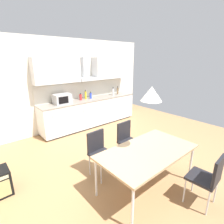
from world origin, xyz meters
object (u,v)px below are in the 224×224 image
object	(u,v)px
chair_near_right	(209,176)
pendant_lamp	(152,94)
bottle_blue	(91,96)
bottle_red	(81,97)
bottle_white	(113,92)
bottle_brown	(118,91)
chair_far_left	(99,149)
microwave	(62,99)
chair_far_right	(127,138)
dining_table	(148,153)
bottle_yellow	(86,95)

from	to	relation	value
chair_near_right	pendant_lamp	size ratio (longest dim) A/B	2.72
chair_near_right	pendant_lamp	distance (m)	1.47
bottle_blue	pendant_lamp	world-z (taller)	pendant_lamp
bottle_red	bottle_white	bearing A→B (deg)	-2.72
bottle_brown	chair_far_left	size ratio (longest dim) A/B	0.34
bottle_red	pendant_lamp	xyz separation A→B (m)	(-0.64, -3.18, 0.67)
chair_near_right	bottle_brown	bearing A→B (deg)	65.93
chair_far_left	microwave	bearing A→B (deg)	80.54
bottle_white	chair_far_left	size ratio (longest dim) A/B	0.33
chair_near_right	microwave	bearing A→B (deg)	95.41
bottle_white	chair_far_right	bearing A→B (deg)	-124.57
chair_near_right	pendant_lamp	xyz separation A→B (m)	(-0.38, 0.84, 1.14)
bottle_white	dining_table	world-z (taller)	bottle_white
bottle_white	bottle_blue	bearing A→B (deg)	176.82
bottle_blue	bottle_white	xyz separation A→B (m)	(0.93, -0.05, 0.03)
bottle_brown	chair_far_left	distance (m)	3.42
bottle_red	bottle_yellow	world-z (taller)	bottle_yellow
bottle_red	chair_far_left	xyz separation A→B (m)	(-1.02, -2.34, -0.47)
microwave	bottle_red	distance (m)	0.64
chair_near_right	chair_far_right	world-z (taller)	same
dining_table	chair_far_left	bearing A→B (deg)	114.23
bottle_white	bottle_yellow	distance (m)	1.11
chair_far_left	pendant_lamp	xyz separation A→B (m)	(0.38, -0.84, 1.14)
bottle_white	chair_far_right	distance (m)	2.81
microwave	chair_far_left	size ratio (longest dim) A/B	0.55
chair_near_right	bottle_red	bearing A→B (deg)	86.30
dining_table	chair_far_right	xyz separation A→B (m)	(0.37, 0.84, -0.16)
pendant_lamp	dining_table	bearing A→B (deg)	-90.00
dining_table	chair_far_left	distance (m)	0.93
dining_table	chair_far_right	distance (m)	0.93
dining_table	chair_far_right	world-z (taller)	chair_far_right
microwave	dining_table	size ratio (longest dim) A/B	0.29
bottle_blue	chair_far_left	xyz separation A→B (m)	(-1.39, -2.33, -0.47)
bottle_brown	bottle_white	size ratio (longest dim) A/B	1.04
microwave	bottle_white	xyz separation A→B (m)	(1.94, -0.02, -0.02)
microwave	chair_far_right	xyz separation A→B (m)	(0.37, -2.29, -0.52)
bottle_red	bottle_yellow	distance (m)	0.20
bottle_yellow	chair_far_left	size ratio (longest dim) A/B	0.34
chair_near_right	chair_far_left	distance (m)	1.84
dining_table	bottle_red	bearing A→B (deg)	78.62
chair_far_right	dining_table	bearing A→B (deg)	-113.85
bottle_blue	bottle_yellow	bearing A→B (deg)	171.69
microwave	bottle_red	size ratio (longest dim) A/B	2.19
pendant_lamp	microwave	bearing A→B (deg)	89.94
bottle_white	dining_table	size ratio (longest dim) A/B	0.17
bottle_red	bottle_white	xyz separation A→B (m)	(1.30, -0.06, 0.03)
chair_near_right	chair_far_left	bearing A→B (deg)	114.26
bottle_white	pendant_lamp	distance (m)	3.72
chair_far_left	bottle_blue	bearing A→B (deg)	59.23
bottle_brown	bottle_yellow	world-z (taller)	bottle_yellow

